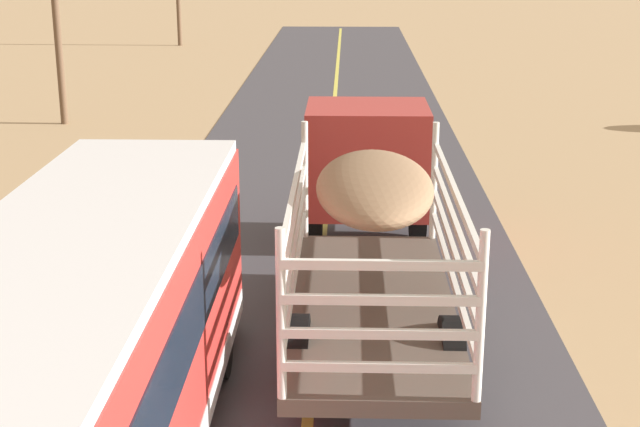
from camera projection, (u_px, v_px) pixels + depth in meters
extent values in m
cube|color=#B2332D|center=(367.00, 158.00, 19.24)|extent=(2.50, 2.20, 2.20)
cube|color=#192333|center=(367.00, 137.00, 19.10)|extent=(2.53, 1.54, 0.70)
cube|color=brown|center=(372.00, 308.00, 14.40)|extent=(2.50, 6.40, 0.24)
cylinder|color=silver|center=(305.00, 180.00, 17.07)|extent=(0.12, 0.12, 2.20)
cylinder|color=silver|center=(434.00, 181.00, 17.01)|extent=(0.12, 0.12, 2.20)
cylinder|color=silver|center=(281.00, 315.00, 11.07)|extent=(0.12, 0.12, 2.20)
cylinder|color=silver|center=(480.00, 317.00, 11.00)|extent=(0.12, 0.12, 2.20)
cube|color=silver|center=(295.00, 274.00, 14.27)|extent=(0.08, 6.30, 0.12)
cube|color=silver|center=(452.00, 275.00, 14.20)|extent=(0.08, 6.30, 0.12)
cube|color=silver|center=(379.00, 367.00, 11.21)|extent=(2.40, 0.08, 0.12)
cube|color=silver|center=(294.00, 247.00, 14.14)|extent=(0.08, 6.30, 0.12)
cube|color=silver|center=(453.00, 248.00, 14.07)|extent=(0.08, 6.30, 0.12)
cube|color=silver|center=(380.00, 334.00, 11.08)|extent=(2.40, 0.08, 0.12)
cube|color=silver|center=(294.00, 219.00, 14.01)|extent=(0.08, 6.30, 0.12)
cube|color=silver|center=(454.00, 221.00, 13.94)|extent=(0.08, 6.30, 0.12)
cube|color=silver|center=(381.00, 300.00, 10.95)|extent=(2.40, 0.08, 0.12)
cube|color=silver|center=(294.00, 191.00, 13.88)|extent=(0.08, 6.30, 0.12)
cube|color=silver|center=(455.00, 193.00, 13.81)|extent=(0.08, 6.30, 0.12)
cube|color=silver|center=(382.00, 265.00, 10.83)|extent=(2.40, 0.08, 0.12)
ellipsoid|color=#8C6B4C|center=(375.00, 186.00, 13.82)|extent=(1.75, 3.84, 0.70)
cylinder|color=black|center=(315.00, 215.00, 19.63)|extent=(0.32, 1.10, 1.10)
cylinder|color=black|center=(418.00, 216.00, 19.57)|extent=(0.32, 1.10, 1.10)
cylinder|color=black|center=(298.00, 352.00, 13.25)|extent=(0.32, 1.10, 1.10)
cylinder|color=black|center=(451.00, 354.00, 13.19)|extent=(0.32, 1.10, 1.10)
cube|color=red|center=(76.00, 370.00, 10.17)|extent=(2.50, 10.00, 2.70)
cube|color=white|center=(66.00, 247.00, 9.75)|extent=(2.45, 9.80, 0.16)
cube|color=#192333|center=(73.00, 331.00, 10.03)|extent=(2.54, 9.20, 0.80)
cylinder|color=black|center=(71.00, 343.00, 13.66)|extent=(0.30, 1.00, 1.00)
cylinder|color=black|center=(219.00, 345.00, 13.59)|extent=(0.30, 1.00, 1.00)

